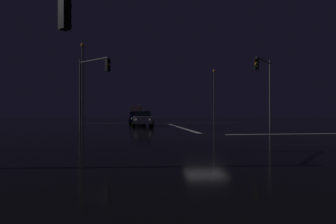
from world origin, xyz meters
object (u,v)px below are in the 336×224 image
(sedan_blue, at_px, (137,118))
(sedan_green, at_px, (136,117))
(box_truck, at_px, (136,112))
(streetlamp_left_near, at_px, (83,78))
(traffic_signal_sw, at_px, (5,25))
(streetlamp_right_far, at_px, (214,91))
(sedan_black, at_px, (135,116))
(traffic_signal_nw, at_px, (91,79))
(traffic_signal_ne, at_px, (265,80))
(sedan_white, at_px, (143,119))
(sedan_orange, at_px, (138,116))

(sedan_blue, bearing_deg, sedan_green, 90.56)
(box_truck, height_order, streetlamp_left_near, streetlamp_left_near)
(traffic_signal_sw, distance_m, streetlamp_right_far, 42.77)
(box_truck, bearing_deg, traffic_signal_sw, -95.00)
(sedan_black, height_order, traffic_signal_nw, traffic_signal_nw)
(sedan_blue, bearing_deg, traffic_signal_sw, -99.36)
(sedan_black, height_order, traffic_signal_ne, traffic_signal_ne)
(traffic_signal_sw, relative_size, streetlamp_right_far, 0.63)
(sedan_green, relative_size, traffic_signal_ne, 0.65)
(streetlamp_left_near, bearing_deg, traffic_signal_nw, -73.72)
(sedan_green, relative_size, streetlamp_left_near, 0.47)
(traffic_signal_sw, xyz_separation_m, streetlamp_right_far, (18.19, 38.69, 1.34))
(sedan_blue, height_order, streetlamp_right_far, streetlamp_right_far)
(sedan_black, xyz_separation_m, traffic_signal_sw, (-4.11, -38.36, 3.11))
(streetlamp_left_near, bearing_deg, traffic_signal_sw, -85.50)
(sedan_white, height_order, traffic_signal_sw, traffic_signal_sw)
(sedan_blue, relative_size, sedan_orange, 1.00)
(sedan_green, bearing_deg, sedan_white, -87.76)
(traffic_signal_sw, bearing_deg, sedan_white, 76.62)
(traffic_signal_sw, xyz_separation_m, streetlamp_left_near, (-1.78, 22.69, 1.33))
(sedan_green, distance_m, traffic_signal_sw, 32.17)
(sedan_blue, distance_m, streetlamp_right_far, 19.18)
(sedan_blue, relative_size, streetlamp_left_near, 0.47)
(box_truck, bearing_deg, sedan_blue, -90.57)
(sedan_blue, height_order, box_truck, box_truck)
(traffic_signal_ne, distance_m, streetlamp_left_near, 19.21)
(streetlamp_left_near, bearing_deg, traffic_signal_ne, -19.33)
(sedan_orange, bearing_deg, traffic_signal_nw, -99.28)
(box_truck, relative_size, streetlamp_right_far, 0.91)
(sedan_blue, bearing_deg, traffic_signal_nw, -113.27)
(traffic_signal_nw, height_order, traffic_signal_sw, traffic_signal_nw)
(streetlamp_left_near, bearing_deg, sedan_orange, 73.57)
(sedan_white, xyz_separation_m, traffic_signal_nw, (-4.66, -3.55, 3.54))
(traffic_signal_nw, bearing_deg, box_truck, 82.87)
(sedan_black, xyz_separation_m, sedan_orange, (0.60, 6.36, 0.00))
(sedan_green, relative_size, streetlamp_right_far, 0.47)
(sedan_white, bearing_deg, sedan_blue, 93.70)
(sedan_green, relative_size, traffic_signal_nw, 0.68)
(sedan_blue, xyz_separation_m, sedan_green, (-0.05, 5.53, 0.00))
(sedan_green, distance_m, sedan_orange, 12.99)
(sedan_green, relative_size, traffic_signal_sw, 0.76)
(sedan_white, xyz_separation_m, sedan_black, (-0.62, 18.48, 0.00))
(streetlamp_left_near, bearing_deg, streetlamp_right_far, 38.70)
(sedan_white, distance_m, streetlamp_left_near, 8.37)
(box_truck, xyz_separation_m, streetlamp_left_near, (-6.36, -29.64, 3.54))
(sedan_green, bearing_deg, streetlamp_right_far, 26.54)
(sedan_green, bearing_deg, sedan_black, 91.32)
(sedan_blue, distance_m, sedan_black, 12.16)
(sedan_orange, relative_size, traffic_signal_ne, 0.65)
(traffic_signal_ne, bearing_deg, streetlamp_left_near, 160.67)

